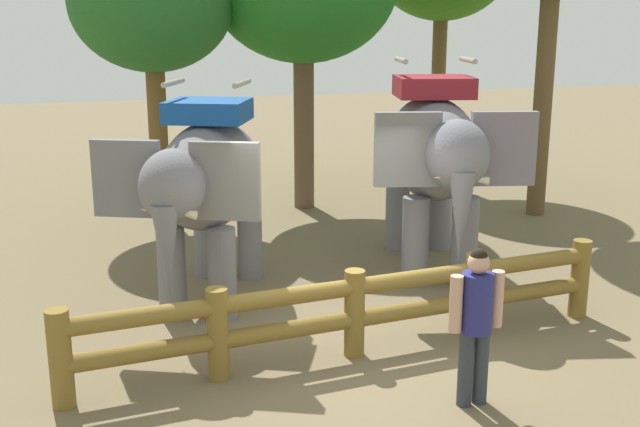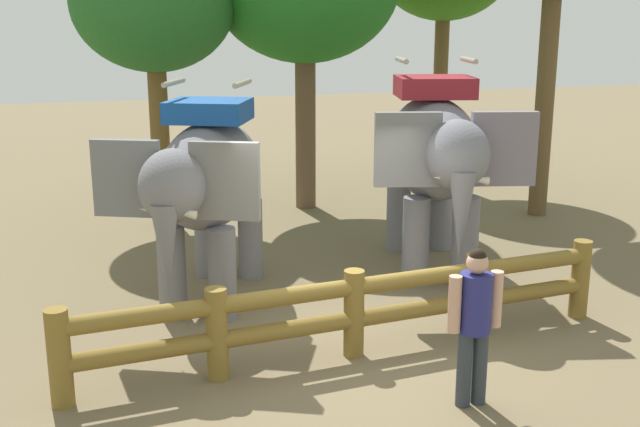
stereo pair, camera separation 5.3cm
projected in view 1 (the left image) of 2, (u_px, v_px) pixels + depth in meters
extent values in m
plane|color=brown|center=(353.00, 354.00, 9.14)|extent=(60.00, 60.00, 0.00)
cylinder|color=brown|center=(60.00, 359.00, 7.80)|extent=(0.24, 0.24, 1.05)
cylinder|color=brown|center=(218.00, 334.00, 8.39)|extent=(0.24, 0.24, 1.05)
cylinder|color=brown|center=(354.00, 313.00, 8.99)|extent=(0.24, 0.24, 1.05)
cylinder|color=brown|center=(474.00, 295.00, 9.59)|extent=(0.24, 0.24, 1.05)
cylinder|color=brown|center=(580.00, 279.00, 10.18)|extent=(0.24, 0.24, 1.05)
cylinder|color=brown|center=(354.00, 319.00, 9.01)|extent=(6.53, 0.73, 0.20)
cylinder|color=brown|center=(355.00, 287.00, 8.91)|extent=(6.53, 0.73, 0.20)
cylinder|color=slate|center=(222.00, 274.00, 10.08)|extent=(0.37, 0.37, 1.24)
cylinder|color=slate|center=(172.00, 272.00, 10.16)|extent=(0.37, 0.37, 1.24)
cylinder|color=slate|center=(250.00, 238.00, 11.68)|extent=(0.37, 0.37, 1.24)
cylinder|color=slate|center=(206.00, 237.00, 11.77)|extent=(0.37, 0.37, 1.24)
ellipsoid|color=slate|center=(211.00, 174.00, 10.63)|extent=(2.29, 3.05, 1.44)
ellipsoid|color=slate|center=(173.00, 186.00, 9.01)|extent=(1.11, 1.17, 0.88)
cube|color=slate|center=(225.00, 181.00, 9.03)|extent=(0.80, 0.46, 0.93)
cube|color=slate|center=(127.00, 178.00, 9.18)|extent=(0.80, 0.46, 0.93)
cone|color=slate|center=(167.00, 252.00, 8.87)|extent=(0.33, 0.33, 1.13)
cone|color=beige|center=(181.00, 213.00, 8.83)|extent=(0.38, 0.25, 0.16)
cone|color=beige|center=(154.00, 212.00, 8.87)|extent=(0.38, 0.25, 0.16)
cube|color=#154893|center=(208.00, 111.00, 10.42)|extent=(1.34, 1.28, 0.29)
cylinder|color=#A59E8C|center=(242.00, 83.00, 10.27)|extent=(0.42, 0.79, 0.07)
cylinder|color=#A59E8C|center=(173.00, 83.00, 10.38)|extent=(0.42, 0.79, 0.07)
cylinder|color=slate|center=(464.00, 240.00, 11.42)|extent=(0.40, 0.40, 1.33)
cylinder|color=slate|center=(415.00, 241.00, 11.38)|extent=(0.40, 0.40, 1.33)
cylinder|color=slate|center=(440.00, 211.00, 13.15)|extent=(0.40, 0.40, 1.33)
cylinder|color=slate|center=(397.00, 211.00, 13.12)|extent=(0.40, 0.40, 1.33)
ellipsoid|color=slate|center=(431.00, 147.00, 11.96)|extent=(2.04, 3.23, 1.55)
ellipsoid|color=slate|center=(457.00, 155.00, 10.20)|extent=(1.07, 1.18, 0.95)
cube|color=slate|center=(503.00, 149.00, 10.33)|extent=(0.89, 0.35, 1.00)
cube|color=slate|center=(407.00, 149.00, 10.27)|extent=(0.89, 0.35, 1.00)
cone|color=slate|center=(461.00, 217.00, 10.05)|extent=(0.35, 0.35, 1.22)
cone|color=beige|center=(474.00, 179.00, 10.03)|extent=(0.42, 0.21, 0.17)
cone|color=beige|center=(447.00, 179.00, 10.01)|extent=(0.42, 0.21, 0.17)
cube|color=maroon|center=(434.00, 87.00, 11.73)|extent=(1.35, 1.25, 0.31)
cylinder|color=#A59E8C|center=(468.00, 60.00, 11.65)|extent=(0.30, 0.89, 0.08)
cylinder|color=#A59E8C|center=(401.00, 60.00, 11.60)|extent=(0.30, 0.89, 0.08)
cylinder|color=#2D353D|center=(481.00, 367.00, 7.91)|extent=(0.15, 0.15, 0.80)
cylinder|color=#2D353D|center=(465.00, 369.00, 7.85)|extent=(0.15, 0.15, 0.80)
cylinder|color=navy|center=(477.00, 303.00, 7.70)|extent=(0.33, 0.33, 0.61)
cylinder|color=tan|center=(497.00, 299.00, 7.77)|extent=(0.13, 0.13, 0.58)
cylinder|color=tan|center=(456.00, 304.00, 7.63)|extent=(0.13, 0.13, 0.58)
sphere|color=tan|center=(479.00, 263.00, 7.60)|extent=(0.22, 0.22, 0.22)
sphere|color=black|center=(479.00, 257.00, 7.58)|extent=(0.17, 0.17, 0.17)
cylinder|color=brown|center=(438.00, 94.00, 17.99)|extent=(0.33, 0.33, 4.24)
cylinder|color=brown|center=(543.00, 96.00, 15.04)|extent=(0.36, 0.36, 4.75)
cylinder|color=brown|center=(158.00, 136.00, 14.78)|extent=(0.36, 0.36, 3.31)
ellipsoid|color=#215F22|center=(151.00, 2.00, 14.16)|extent=(3.02, 3.02, 2.57)
cylinder|color=brown|center=(304.00, 123.00, 15.77)|extent=(0.42, 0.42, 3.53)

